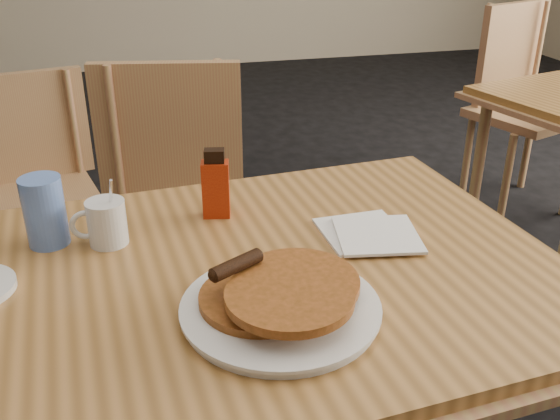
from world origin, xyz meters
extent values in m
cube|color=#A7713B|center=(-0.05, 0.03, 0.73)|extent=(1.28, 0.90, 0.04)
cube|color=#9E7B4A|center=(-0.05, 0.03, 0.71)|extent=(1.32, 0.94, 0.02)
cylinder|color=#9E7B4A|center=(0.48, 0.36, 0.35)|extent=(0.04, 0.04, 0.71)
cube|color=#9E7B4A|center=(-0.07, 0.67, 0.46)|extent=(0.51, 0.51, 0.04)
cube|color=#9E7B4A|center=(-0.07, 0.86, 0.71)|extent=(0.43, 0.12, 0.47)
cylinder|color=#9E7B4A|center=(-0.24, 0.49, 0.22)|extent=(0.04, 0.04, 0.44)
cylinder|color=#9E7B4A|center=(0.11, 0.84, 0.22)|extent=(0.04, 0.04, 0.44)
cube|color=#9E7B4A|center=(1.65, 1.54, 0.46)|extent=(0.54, 0.54, 0.04)
cube|color=#9E7B4A|center=(1.65, 1.73, 0.71)|extent=(0.42, 0.18, 0.47)
cylinder|color=#9E7B4A|center=(1.47, 1.36, 0.22)|extent=(0.04, 0.04, 0.44)
cylinder|color=#9E7B4A|center=(1.82, 1.71, 0.22)|extent=(0.04, 0.04, 0.44)
cube|color=#9E7B4A|center=(-0.50, 1.29, 0.39)|extent=(0.44, 0.44, 0.04)
cube|color=#9E7B4A|center=(-0.50, 1.46, 0.61)|extent=(0.37, 0.12, 0.40)
cylinder|color=#9E7B4A|center=(-0.65, 1.14, 0.19)|extent=(0.04, 0.04, 0.38)
cylinder|color=#9E7B4A|center=(-0.36, 1.44, 0.19)|extent=(0.04, 0.04, 0.38)
cylinder|color=silver|center=(0.02, -0.11, 0.76)|extent=(0.31, 0.31, 0.02)
cylinder|color=silver|center=(0.02, -0.11, 0.77)|extent=(0.32, 0.32, 0.01)
cylinder|color=#9A4C20|center=(-0.01, -0.10, 0.78)|extent=(0.20, 0.20, 0.01)
cylinder|color=#9A4C20|center=(0.05, -0.09, 0.79)|extent=(0.20, 0.20, 0.01)
cylinder|color=#9A4C20|center=(0.02, -0.15, 0.81)|extent=(0.20, 0.20, 0.01)
cylinder|color=black|center=(-0.05, -0.07, 0.83)|extent=(0.09, 0.07, 0.02)
cylinder|color=silver|center=(-0.24, 0.20, 0.79)|extent=(0.07, 0.07, 0.09)
torus|color=silver|center=(-0.28, 0.20, 0.79)|extent=(0.06, 0.01, 0.06)
cylinder|color=black|center=(-0.24, 0.20, 0.83)|extent=(0.07, 0.07, 0.01)
cylinder|color=silver|center=(-0.23, 0.20, 0.83)|extent=(0.02, 0.05, 0.13)
cube|color=maroon|center=(-0.02, 0.27, 0.81)|extent=(0.06, 0.05, 0.12)
cube|color=black|center=(-0.02, 0.27, 0.88)|extent=(0.05, 0.03, 0.03)
cube|color=white|center=(0.24, 0.11, 0.75)|extent=(0.16, 0.16, 0.01)
cube|color=white|center=(0.26, 0.08, 0.76)|extent=(0.18, 0.18, 0.01)
cylinder|color=#5376C3|center=(-0.36, 0.23, 0.82)|extent=(0.09, 0.09, 0.14)
camera|label=1|loc=(-0.19, -0.91, 1.33)|focal=40.00mm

